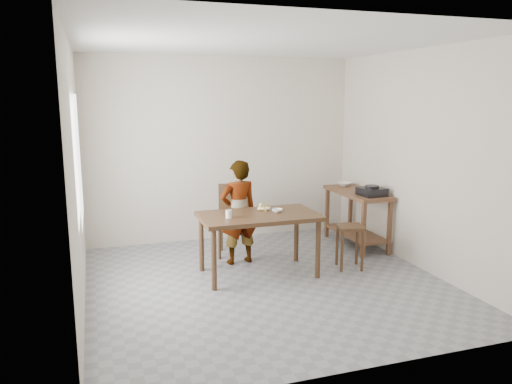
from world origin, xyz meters
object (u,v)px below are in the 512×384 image
object	(u,v)px
dining_table	(259,244)
stool	(350,247)
dining_chair	(235,221)
prep_counter	(356,218)
child	(238,212)

from	to	relation	value
dining_table	stool	world-z (taller)	dining_table
dining_table	dining_chair	xyz separation A→B (m)	(-0.06, 0.83, 0.10)
dining_table	stool	xyz separation A→B (m)	(1.16, -0.14, -0.10)
dining_chair	dining_table	bearing A→B (deg)	-67.59
prep_counter	dining_chair	bearing A→B (deg)	175.86
prep_counter	stool	size ratio (longest dim) A/B	2.19
dining_chair	stool	bearing A→B (deg)	-20.49
dining_chair	stool	xyz separation A→B (m)	(1.22, -0.97, -0.20)
dining_table	stool	size ratio (longest dim) A/B	2.55
dining_chair	stool	size ratio (longest dim) A/B	1.72
dining_table	prep_counter	size ratio (longest dim) A/B	1.17
prep_counter	child	size ratio (longest dim) A/B	0.89
dining_table	child	world-z (taller)	child
stool	dining_table	bearing A→B (deg)	173.03
dining_table	child	size ratio (longest dim) A/B	1.04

